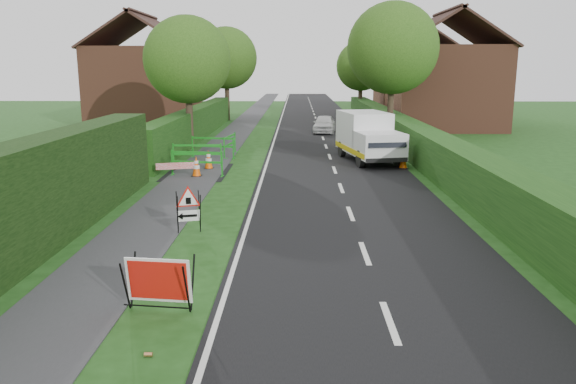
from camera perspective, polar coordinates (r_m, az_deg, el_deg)
name	(u,v)px	position (r m, az deg, el deg)	size (l,w,h in m)	color
ground	(250,269)	(11.81, -3.86, -7.80)	(120.00, 120.00, 0.00)	#1A4012
road_surface	(316,119)	(46.24, 2.85, 7.43)	(6.00, 90.00, 0.02)	black
footpath	(249,119)	(46.39, -4.01, 7.43)	(2.00, 90.00, 0.02)	#2D2D30
hedge_west_near	(12,268)	(13.20, -26.21, -6.90)	(1.10, 18.00, 2.50)	black
hedge_west_far	(197,138)	(33.82, -9.28, 5.40)	(1.00, 24.00, 1.80)	#14380F
hedge_east	(411,154)	(27.90, 12.39, 3.78)	(1.20, 50.00, 1.50)	#14380F
house_west	(146,85)	(42.49, -14.27, 10.52)	(7.50, 7.40, 7.88)	brown
house_east_a	(444,86)	(40.32, 15.60, 10.36)	(7.50, 7.40, 7.88)	brown
house_east_b	(416,81)	(54.19, 12.92, 10.94)	(7.50, 7.40, 7.88)	brown
tree_nw	(187,60)	(29.57, -10.19, 13.08)	(4.40, 4.40, 6.70)	#2D2116
tree_ne	(393,48)	(33.50, 10.59, 14.16)	(5.20, 5.20, 7.79)	#2D2116
tree_fw	(226,58)	(45.39, -6.29, 13.37)	(4.80, 4.80, 7.24)	#2D2116
tree_fe	(361,66)	(49.34, 7.43, 12.56)	(4.20, 4.20, 6.33)	#2D2116
red_rect_sign	(159,281)	(9.90, -13.02, -8.83)	(1.18, 0.80, 0.95)	black
triangle_sign	(187,206)	(14.25, -10.21, -1.41)	(0.86, 0.86, 1.03)	black
works_van	(368,136)	(25.33, 8.12, 5.68)	(2.69, 4.96, 2.15)	silver
traffic_cone_0	(403,159)	(23.72, 11.65, 3.28)	(0.38, 0.38, 0.79)	black
traffic_cone_1	(401,156)	(24.64, 11.37, 3.63)	(0.38, 0.38, 0.79)	black
traffic_cone_2	(385,146)	(27.75, 9.85, 4.66)	(0.38, 0.38, 0.79)	black
traffic_cone_3	(196,166)	(21.81, -9.29, 2.57)	(0.38, 0.38, 0.79)	black
traffic_cone_4	(209,160)	(23.39, -8.08, 3.28)	(0.38, 0.38, 0.79)	black
ped_barrier_0	(197,160)	(21.86, -9.25, 3.23)	(2.09, 0.65, 1.00)	#167E1A
ped_barrier_1	(197,152)	(23.90, -9.22, 4.02)	(2.07, 0.43, 1.00)	#167E1A
ped_barrier_2	(213,145)	(26.20, -7.65, 4.81)	(2.09, 0.79, 1.00)	#167E1A
ped_barrier_3	(230,142)	(26.87, -5.94, 5.04)	(0.63, 2.09, 1.00)	#167E1A
redwhite_plank	(177,178)	(21.82, -11.26, 1.45)	(1.50, 0.04, 0.25)	red
litter_can	(149,357)	(8.71, -13.98, -15.93)	(0.07, 0.07, 0.12)	#BF7F4C
hatchback_car	(324,124)	(36.39, 3.71, 6.92)	(1.33, 3.30, 1.13)	silver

